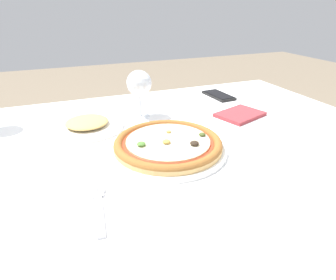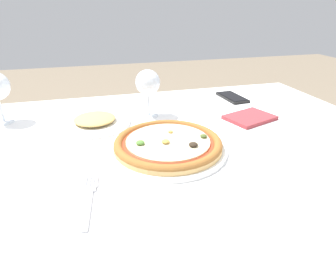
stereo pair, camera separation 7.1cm
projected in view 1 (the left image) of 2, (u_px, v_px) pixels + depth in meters
The scene contains 7 objects.
dining_table at pixel (171, 169), 0.81m from camera, with size 1.33×0.96×0.74m.
pizza_plate at pixel (168, 145), 0.72m from camera, with size 0.30×0.30×0.04m.
fork at pixel (99, 204), 0.53m from camera, with size 0.04×0.17×0.00m.
wine_glass_far_left at pixel (139, 84), 0.89m from camera, with size 0.08×0.08×0.15m.
cell_phone at pixel (219, 95), 1.14m from camera, with size 0.08×0.15×0.01m.
side_plate at pixel (87, 125), 0.85m from camera, with size 0.22×0.22×0.03m.
napkin_folded at pixel (240, 114), 0.94m from camera, with size 0.18×0.15×0.01m.
Camera 1 is at (-0.26, -0.64, 1.09)m, focal length 30.00 mm.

